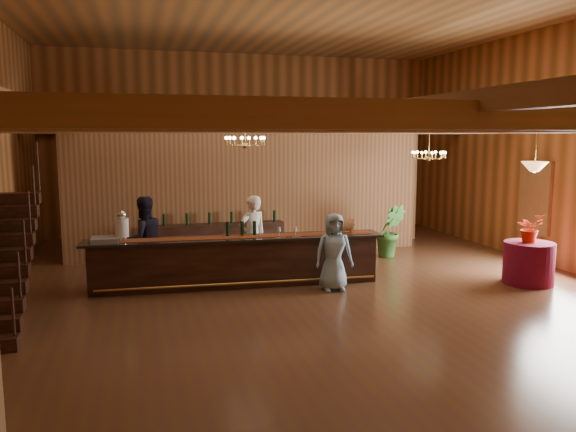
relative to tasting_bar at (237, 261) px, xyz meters
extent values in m
plane|color=#553222|center=(1.37, -0.59, -0.51)|extent=(14.00, 14.00, 0.00)
plane|color=#AC7135|center=(1.37, -0.59, 4.99)|extent=(14.00, 14.00, 0.00)
cube|color=#AB6734|center=(1.37, 6.41, 2.24)|extent=(12.00, 0.10, 5.50)
cube|color=#AB6734|center=(7.37, -0.59, 2.24)|extent=(0.10, 14.00, 5.50)
cube|color=#96623C|center=(1.37, -6.09, 2.69)|extent=(11.90, 0.20, 0.28)
cube|color=#96623C|center=(1.37, -3.59, 2.69)|extent=(11.90, 0.20, 0.28)
cube|color=#96623C|center=(1.37, -1.09, 2.69)|extent=(11.90, 0.20, 0.28)
cube|color=#96623C|center=(1.37, 1.41, 2.69)|extent=(11.90, 0.20, 0.28)
cube|color=#96623C|center=(1.37, 3.91, 2.69)|extent=(11.90, 0.20, 0.28)
cube|color=#96623C|center=(1.37, 6.21, 2.69)|extent=(11.90, 0.20, 0.28)
cube|color=#96623C|center=(-3.13, -0.59, 2.83)|extent=(0.18, 13.90, 0.22)
cube|color=#96623C|center=(1.37, -0.59, 2.83)|extent=(0.18, 13.90, 0.22)
cube|color=#96623C|center=(5.87, -0.59, 2.83)|extent=(0.18, 13.90, 0.22)
cube|color=#96623C|center=(-3.13, 3.91, 1.09)|extent=(0.20, 0.20, 3.20)
cube|color=#96623C|center=(5.87, 3.91, 1.09)|extent=(0.20, 0.20, 3.20)
cube|color=brown|center=(0.87, 2.91, 1.04)|extent=(9.00, 0.18, 3.10)
cube|color=white|center=(7.32, 0.41, 1.04)|extent=(0.12, 1.05, 1.75)
cube|color=#3F2218|center=(-4.08, -0.91, 0.79)|extent=(1.00, 0.28, 0.20)
cube|color=#3F2218|center=(-4.08, -0.63, 0.99)|extent=(1.00, 0.28, 0.20)
cube|color=#3F2218|center=(-4.08, -0.35, 1.19)|extent=(1.00, 0.28, 0.20)
cube|color=#3F2218|center=(-4.08, -0.07, 1.39)|extent=(1.00, 0.28, 0.20)
cube|color=#3F2218|center=(2.37, 4.91, 0.04)|extent=(1.20, 0.60, 1.10)
cube|color=brown|center=(-0.63, 4.91, -0.01)|extent=(1.00, 0.60, 1.00)
cube|color=#3F2218|center=(0.00, 0.00, -0.03)|extent=(5.72, 0.95, 0.95)
cube|color=black|center=(0.00, 0.00, 0.47)|extent=(6.01, 1.09, 0.05)
cube|color=maroon|center=(0.00, 0.00, 0.50)|extent=(5.61, 0.71, 0.01)
cylinder|color=gold|center=(0.00, -0.38, -0.36)|extent=(5.50, 0.37, 0.05)
cylinder|color=silver|center=(-2.20, 0.18, 0.53)|extent=(0.18, 0.18, 0.08)
cylinder|color=silver|center=(-2.20, 0.18, 0.75)|extent=(0.26, 0.26, 0.36)
sphere|color=silver|center=(-2.20, 0.18, 1.00)|extent=(0.18, 0.18, 0.18)
cube|color=gray|center=(-2.52, 0.10, 0.54)|extent=(0.50, 0.50, 0.10)
cube|color=brown|center=(2.12, -0.18, 0.64)|extent=(0.06, 0.06, 0.30)
cube|color=brown|center=(2.40, -0.18, 0.64)|extent=(0.06, 0.06, 0.30)
cylinder|color=brown|center=(2.26, -0.18, 0.67)|extent=(0.24, 0.24, 0.24)
cylinder|color=black|center=(-0.16, 0.12, 0.64)|extent=(0.07, 0.07, 0.30)
cylinder|color=black|center=(0.14, 0.11, 0.64)|extent=(0.07, 0.07, 0.30)
cylinder|color=black|center=(0.39, 0.09, 0.64)|extent=(0.07, 0.07, 0.30)
cube|color=#3F2218|center=(0.06, 2.63, -0.07)|extent=(3.14, 0.68, 0.88)
cylinder|color=maroon|center=(5.79, -1.40, -0.08)|extent=(1.00, 1.00, 0.86)
cylinder|color=gold|center=(0.24, 0.21, 2.50)|extent=(0.02, 0.02, 0.38)
sphere|color=gold|center=(0.24, 0.21, 2.31)|extent=(0.12, 0.12, 0.12)
torus|color=gold|center=(0.24, 0.21, 2.41)|extent=(0.80, 0.80, 0.04)
cylinder|color=gold|center=(4.96, 1.34, 2.32)|extent=(0.02, 0.02, 0.74)
sphere|color=gold|center=(4.96, 1.34, 1.96)|extent=(0.12, 0.12, 0.12)
torus|color=gold|center=(4.96, 1.34, 2.06)|extent=(0.80, 0.80, 0.04)
cylinder|color=gold|center=(5.79, -1.40, 2.29)|extent=(0.02, 0.02, 0.80)
cone|color=#EFA158|center=(5.79, -1.40, 1.89)|extent=(0.52, 0.52, 0.20)
imported|color=white|center=(0.45, 0.63, 0.37)|extent=(0.75, 0.62, 1.76)
imported|color=black|center=(-1.79, 0.72, 0.39)|extent=(1.05, 0.94, 1.79)
imported|color=#83ABC1|center=(1.78, -0.82, 0.26)|extent=(0.79, 0.55, 1.53)
imported|color=#37782E|center=(4.17, 1.72, 0.16)|extent=(0.88, 0.78, 1.34)
imported|color=#B62102|center=(5.79, -1.37, 0.65)|extent=(0.57, 0.50, 0.59)
imported|color=gold|center=(5.80, -1.40, 0.52)|extent=(0.20, 0.20, 0.32)
camera|label=1|loc=(-1.87, -10.95, 2.49)|focal=35.00mm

